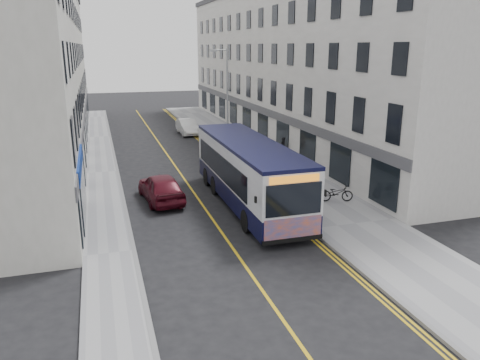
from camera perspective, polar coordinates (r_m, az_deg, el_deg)
ground at (r=21.59m, az=-2.37°, el=-6.22°), size 140.00×140.00×0.00m
pavement_east at (r=34.28m, az=2.63°, el=2.32°), size 4.50×64.00×0.12m
pavement_west at (r=32.39m, az=-16.47°, el=0.85°), size 2.00×64.00×0.12m
kerb_east at (r=33.61m, az=-0.98°, el=2.06°), size 0.18×64.00×0.13m
kerb_west at (r=32.40m, az=-14.71°, el=1.00°), size 0.18×64.00×0.13m
road_centre_line at (r=32.78m, az=-7.72°, el=1.45°), size 0.12×64.00×0.01m
road_dbl_yellow_inner at (r=33.51m, az=-1.72°, el=1.91°), size 0.10×64.00×0.01m
road_dbl_yellow_outer at (r=33.56m, az=-1.39°, el=1.93°), size 0.10×64.00×0.01m
terrace_east at (r=43.63m, az=5.36°, el=13.76°), size 6.00×46.00×13.00m
terrace_west at (r=40.59m, az=-23.24°, el=12.40°), size 6.00×46.00×13.00m
streetlamp at (r=34.80m, az=-1.67°, el=9.76°), size 1.32×0.18×8.00m
city_bus at (r=24.41m, az=1.03°, el=1.11°), size 2.77×11.87×3.45m
bicycle at (r=25.59m, az=11.68°, el=-1.56°), size 1.88×1.09×0.93m
pedestrian_near at (r=35.55m, az=2.67°, el=4.25°), size 0.67×0.52×1.62m
pedestrian_far at (r=34.77m, az=5.34°, el=3.91°), size 0.86×0.72×1.59m
car_white at (r=45.43m, az=-6.44°, el=6.47°), size 1.62×4.39×1.44m
car_maroon at (r=25.75m, az=-9.62°, el=-0.89°), size 2.30×4.73×1.56m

